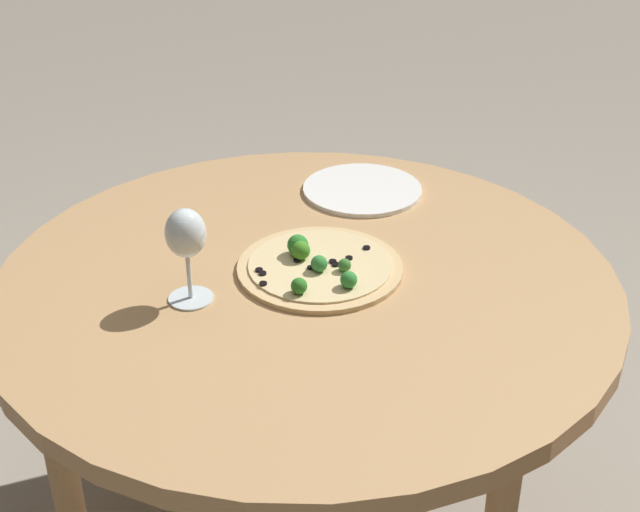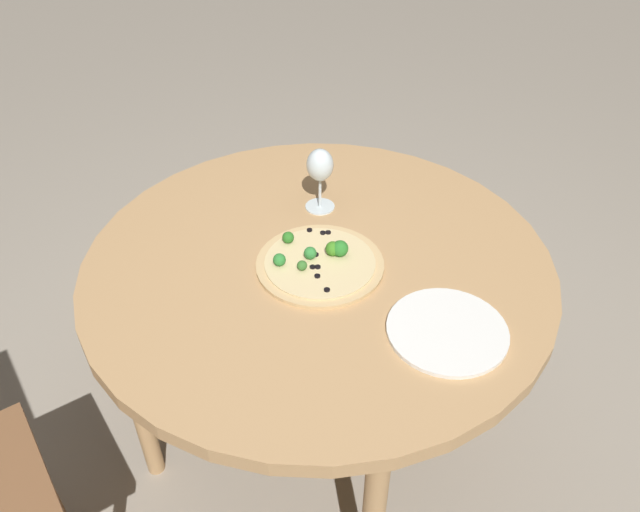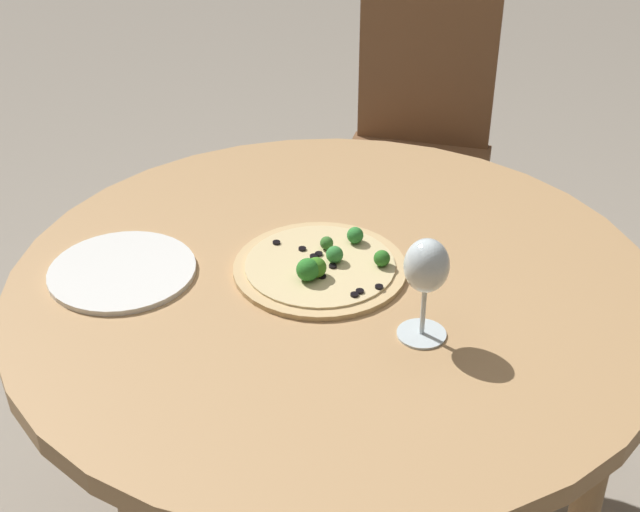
# 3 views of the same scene
# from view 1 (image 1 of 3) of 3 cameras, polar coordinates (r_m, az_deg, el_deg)

# --- Properties ---
(dining_table) EXTENTS (1.14, 1.14, 0.72)m
(dining_table) POSITION_cam_1_polar(r_m,az_deg,el_deg) (1.66, -0.88, -3.04)
(dining_table) COLOR tan
(dining_table) RESTS_ON ground_plane
(pizza) EXTENTS (0.31, 0.31, 0.05)m
(pizza) POSITION_cam_1_polar(r_m,az_deg,el_deg) (1.64, -0.08, -0.64)
(pizza) COLOR tan
(pizza) RESTS_ON dining_table
(wine_glass) EXTENTS (0.08, 0.08, 0.18)m
(wine_glass) POSITION_cam_1_polar(r_m,az_deg,el_deg) (1.51, -8.58, 1.19)
(wine_glass) COLOR silver
(wine_glass) RESTS_ON dining_table
(plate_near) EXTENTS (0.26, 0.26, 0.01)m
(plate_near) POSITION_cam_1_polar(r_m,az_deg,el_deg) (1.94, 2.72, 4.28)
(plate_near) COLOR white
(plate_near) RESTS_ON dining_table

